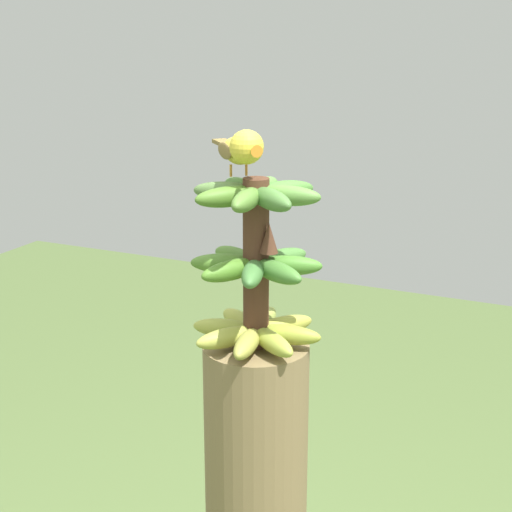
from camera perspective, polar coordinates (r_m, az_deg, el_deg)
banana_bunch at (r=1.54m, az=0.01°, el=-0.58°), size 0.27×0.27×0.34m
perched_bird at (r=1.49m, az=-1.03°, el=7.71°), size 0.18×0.18×0.09m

